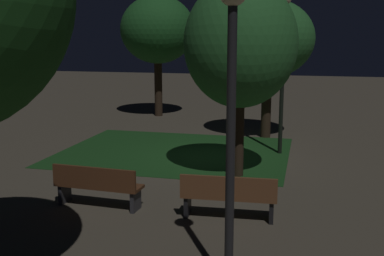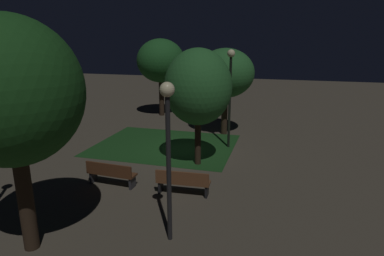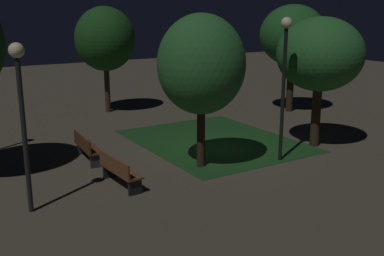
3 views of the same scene
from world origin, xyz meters
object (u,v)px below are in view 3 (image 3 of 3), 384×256
(lamp_post_path_center, at_px, (284,65))
(tree_tall_center, at_px, (320,55))
(bench_front_right, at_px, (87,147))
(tree_right_canopy, at_px, (105,39))
(tree_lawn_side, at_px, (293,36))
(bench_by_lamp, at_px, (119,170))
(tree_near_wall, at_px, (201,65))
(lamp_post_near_wall, at_px, (21,98))

(lamp_post_path_center, bearing_deg, tree_tall_center, 105.58)
(tree_tall_center, distance_m, lamp_post_path_center, 2.32)
(tree_tall_center, bearing_deg, bench_front_right, -109.18)
(tree_tall_center, height_order, lamp_post_path_center, tree_tall_center)
(tree_right_canopy, distance_m, lamp_post_path_center, 10.29)
(tree_tall_center, height_order, tree_lawn_side, tree_lawn_side)
(bench_by_lamp, height_order, tree_tall_center, tree_tall_center)
(tree_lawn_side, xyz_separation_m, lamp_post_path_center, (5.54, -5.63, -0.52))
(tree_right_canopy, distance_m, tree_near_wall, 9.24)
(tree_near_wall, relative_size, lamp_post_path_center, 1.03)
(tree_near_wall, distance_m, lamp_post_path_center, 2.70)
(tree_tall_center, bearing_deg, tree_near_wall, -92.95)
(tree_right_canopy, distance_m, tree_lawn_side, 8.88)
(tree_tall_center, relative_size, tree_lawn_side, 0.91)
(tree_tall_center, bearing_deg, bench_by_lamp, -90.04)
(tree_right_canopy, height_order, lamp_post_path_center, tree_right_canopy)
(bench_by_lamp, bearing_deg, bench_front_right, -180.00)
(lamp_post_path_center, bearing_deg, tree_lawn_side, 134.56)
(bench_front_right, height_order, tree_tall_center, tree_tall_center)
(bench_by_lamp, distance_m, tree_tall_center, 8.19)
(bench_by_lamp, height_order, tree_right_canopy, tree_right_canopy)
(tree_lawn_side, height_order, tree_near_wall, tree_lawn_side)
(bench_front_right, height_order, lamp_post_near_wall, lamp_post_near_wall)
(bench_front_right, xyz_separation_m, tree_near_wall, (2.43, 2.90, 2.74))
(tree_lawn_side, xyz_separation_m, tree_near_wall, (4.68, -8.19, -0.43))
(tree_near_wall, height_order, lamp_post_near_wall, tree_near_wall)
(bench_by_lamp, distance_m, tree_lawn_side, 12.54)
(tree_near_wall, xyz_separation_m, lamp_post_near_wall, (0.66, -5.41, -0.38))
(lamp_post_path_center, bearing_deg, bench_by_lamp, -96.54)
(bench_by_lamp, height_order, lamp_post_path_center, lamp_post_path_center)
(tree_tall_center, height_order, lamp_post_near_wall, tree_tall_center)
(tree_tall_center, bearing_deg, tree_lawn_side, 145.34)
(bench_by_lamp, xyz_separation_m, tree_near_wall, (-0.24, 2.90, 2.74))
(bench_front_right, height_order, tree_right_canopy, tree_right_canopy)
(bench_front_right, distance_m, lamp_post_path_center, 6.90)
(tree_tall_center, relative_size, lamp_post_path_center, 1.00)
(tree_near_wall, bearing_deg, lamp_post_near_wall, -83.04)
(tree_right_canopy, bearing_deg, tree_near_wall, -3.44)
(tree_lawn_side, height_order, lamp_post_near_wall, tree_lawn_side)
(tree_near_wall, bearing_deg, bench_front_right, -129.94)
(tree_tall_center, distance_m, tree_right_canopy, 10.37)
(tree_lawn_side, bearing_deg, bench_by_lamp, -66.08)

